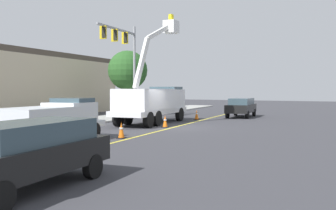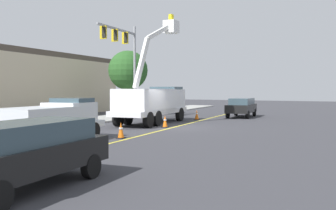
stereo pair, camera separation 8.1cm
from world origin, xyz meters
name	(u,v)px [view 1 (the left image)]	position (x,y,z in m)	size (l,w,h in m)	color
ground	(174,127)	(0.00, 0.00, 0.00)	(120.00, 120.00, 0.00)	#38383D
sidewalk_far_side	(78,122)	(-0.74, 7.61, 0.06)	(60.00, 3.60, 0.12)	#9E9E99
lane_centre_stripe	(174,127)	(0.00, 0.00, 0.00)	(50.00, 0.16, 0.01)	yellow
utility_bucket_truck	(152,101)	(1.75, 2.69, 1.63)	(8.40, 3.30, 7.90)	white
service_pickup_truck	(53,119)	(-9.04, 1.67, 1.12)	(5.78, 2.63, 2.06)	silver
passing_minivan	(241,106)	(10.79, -1.21, 0.97)	(4.96, 2.35, 1.69)	black
trailing_sedan	(28,151)	(-15.25, -3.73, 0.97)	(4.96, 2.35, 1.69)	black
traffic_cone_leading	(38,147)	(-12.13, -0.69, 0.41)	(0.40, 0.40, 0.84)	black
traffic_cone_mid_front	(121,130)	(-6.18, -0.15, 0.41)	(0.40, 0.40, 0.82)	black
traffic_cone_mid_rear	(165,121)	(-0.37, 0.48, 0.39)	(0.40, 0.40, 0.80)	black
traffic_cone_trailing	(197,115)	(6.26, 1.15, 0.40)	(0.40, 0.40, 0.81)	black
traffic_signal_mast	(124,51)	(4.54, 7.10, 5.73)	(6.05, 0.90, 8.08)	gray
commercial_building_backdrop	(8,84)	(1.50, 17.87, 2.96)	(24.73, 10.65, 5.93)	beige
street_tree_right	(128,70)	(8.25, 9.30, 4.30)	(3.81, 3.81, 6.22)	brown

